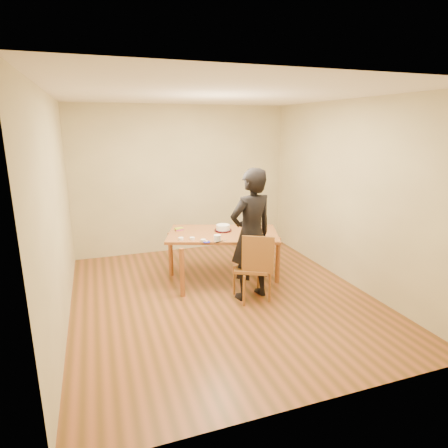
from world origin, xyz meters
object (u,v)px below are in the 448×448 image
object	(u,v)px
dining_table	(223,234)
cake_plate	(223,230)
cake	(223,227)
person	(251,235)
dining_chair	(252,268)

from	to	relation	value
dining_table	cake_plate	world-z (taller)	cake_plate
dining_table	cake_plate	distance (m)	0.11
dining_table	cake	size ratio (longest dim) A/B	7.70
cake_plate	cake	bearing A→B (deg)	0.00
person	dining_table	bearing A→B (deg)	-91.80
cake	person	size ratio (longest dim) A/B	0.12
cake	person	xyz separation A→B (m)	(0.11, -0.83, 0.10)
dining_table	person	size ratio (longest dim) A/B	0.91
dining_chair	cake	xyz separation A→B (m)	(-0.11, 0.87, 0.35)
dining_table	cake	xyz separation A→B (m)	(0.04, 0.10, 0.07)
cake	dining_chair	bearing A→B (deg)	-82.51
dining_table	dining_chair	bearing A→B (deg)	-59.63
dining_chair	cake	bearing A→B (deg)	126.02
dining_table	cake_plate	bearing A→B (deg)	89.24
dining_chair	cake	size ratio (longest dim) A/B	2.05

